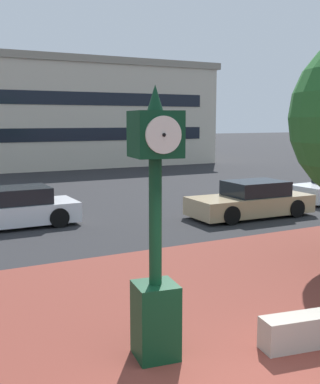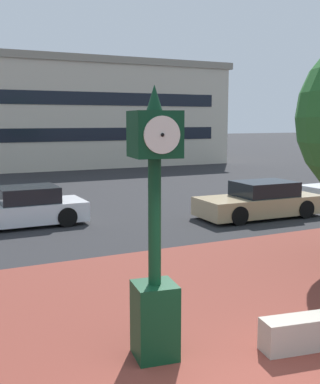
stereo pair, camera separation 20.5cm
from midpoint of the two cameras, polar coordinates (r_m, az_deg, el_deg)
plaza_brick_paving at (r=7.47m, az=5.12°, el=-18.89°), size 44.00×11.17×0.01m
street_clock at (r=6.85m, az=0.22°, el=-5.92°), size 0.72×0.76×3.92m
car_street_mid at (r=16.40m, az=-15.44°, el=-1.87°), size 4.02×1.90×1.28m
car_street_far at (r=17.54m, az=12.10°, el=-1.08°), size 4.55×1.99×1.28m
civic_building at (r=38.44m, az=-16.82°, el=8.91°), size 31.73×11.67×7.86m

